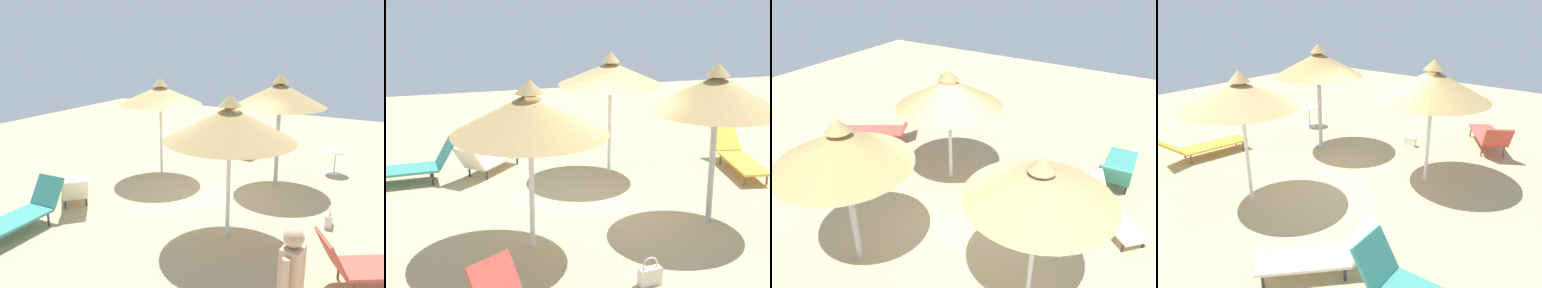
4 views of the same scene
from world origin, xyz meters
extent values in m
cube|color=tan|center=(0.00, 0.00, -0.05)|extent=(24.00, 24.00, 0.10)
cylinder|color=#B2B2B7|center=(-2.06, 0.99, 1.20)|extent=(0.11, 0.11, 2.40)
cone|color=tan|center=(-2.06, 0.99, 2.36)|extent=(2.31, 2.31, 0.60)
cone|color=tan|center=(-2.06, 0.99, 2.76)|extent=(0.42, 0.42, 0.22)
cylinder|color=white|center=(1.16, 1.07, 1.09)|extent=(0.08, 0.08, 2.19)
cone|color=tan|center=(1.16, 1.07, 2.23)|extent=(2.46, 2.46, 0.64)
cone|color=tan|center=(1.16, 1.07, 2.65)|extent=(0.44, 0.44, 0.22)
cylinder|color=white|center=(-1.21, -2.02, 1.17)|extent=(0.07, 0.07, 2.35)
cone|color=tan|center=(-1.21, -2.02, 2.25)|extent=(2.24, 2.24, 0.49)
cone|color=tan|center=(-1.21, -2.02, 2.59)|extent=(0.40, 0.40, 0.22)
cube|color=silver|center=(1.23, -2.90, 0.25)|extent=(1.38, 1.41, 0.05)
cylinder|color=#2D2D33|center=(0.99, -3.49, 0.11)|extent=(0.04, 0.04, 0.22)
cylinder|color=#2D2D33|center=(0.65, -3.17, 0.11)|extent=(0.04, 0.04, 0.22)
cylinder|color=#2D2D33|center=(1.81, -2.63, 0.11)|extent=(0.04, 0.04, 0.22)
cylinder|color=#2D2D33|center=(1.47, -2.31, 0.11)|extent=(0.04, 0.04, 0.22)
cube|color=silver|center=(1.85, -2.25, 0.53)|extent=(0.69, 0.68, 0.54)
cube|color=teal|center=(3.36, -2.54, 0.31)|extent=(1.79, 0.76, 0.05)
cylinder|color=#2D2D33|center=(4.09, -2.22, 0.14)|extent=(0.04, 0.04, 0.28)
cylinder|color=#2D2D33|center=(4.11, -2.79, 0.14)|extent=(0.04, 0.04, 0.28)
cylinder|color=#2D2D33|center=(2.61, -2.28, 0.14)|extent=(0.04, 0.04, 0.28)
cylinder|color=#2D2D33|center=(2.63, -2.86, 0.14)|extent=(0.04, 0.04, 0.28)
cube|color=teal|center=(2.31, -2.58, 0.61)|extent=(0.41, 0.70, 0.58)
cube|color=#CC4C3F|center=(1.51, 4.03, 0.36)|extent=(1.52, 1.86, 0.05)
cylinder|color=brown|center=(0.87, 4.50, 0.17)|extent=(0.04, 0.04, 0.34)
cylinder|color=brown|center=(1.35, 4.81, 0.17)|extent=(0.04, 0.04, 0.34)
cylinder|color=brown|center=(1.67, 3.24, 0.17)|extent=(0.04, 0.04, 0.34)
cylinder|color=brown|center=(2.15, 3.55, 0.17)|extent=(0.04, 0.04, 0.34)
cube|color=#CC4C3F|center=(2.06, 3.16, 0.65)|extent=(0.75, 0.64, 0.55)
cylinder|color=tan|center=(3.83, 3.00, 0.43)|extent=(0.13, 0.13, 0.86)
cylinder|color=#D83F4C|center=(3.65, 3.02, 0.43)|extent=(0.13, 0.13, 0.86)
cube|color=tan|center=(3.74, 3.01, 1.19)|extent=(0.30, 0.24, 0.65)
sphere|color=tan|center=(3.74, 3.01, 1.63)|extent=(0.23, 0.23, 0.23)
cylinder|color=tan|center=(3.93, 2.99, 1.16)|extent=(0.09, 0.09, 0.59)
cylinder|color=tan|center=(3.55, 3.03, 1.16)|extent=(0.09, 0.09, 0.59)
cube|color=beige|center=(-0.20, 2.72, 0.13)|extent=(0.35, 0.17, 0.26)
torus|color=beige|center=(-0.20, 2.72, 0.31)|extent=(0.24, 0.05, 0.24)
camera|label=1|loc=(7.84, 4.02, 3.78)|focal=38.16mm
camera|label=2|loc=(2.82, 9.52, 4.29)|focal=54.03mm
camera|label=3|loc=(-5.43, -3.36, 5.22)|focal=34.92mm
camera|label=4|loc=(4.58, -5.95, 3.86)|focal=34.22mm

